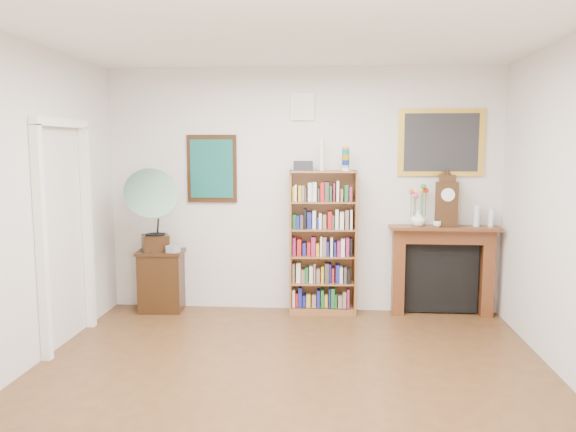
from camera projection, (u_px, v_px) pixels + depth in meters
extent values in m
cube|color=#4B2D16|center=(284.00, 406.00, 4.17)|extent=(4.50, 5.00, 0.01)
cube|color=white|center=(284.00, 15.00, 3.82)|extent=(4.50, 5.00, 0.01)
cube|color=silver|center=(302.00, 191.00, 6.47)|extent=(4.50, 0.01, 2.80)
cube|color=silver|center=(206.00, 336.00, 1.52)|extent=(4.50, 0.01, 2.80)
cube|color=white|center=(41.00, 245.00, 4.93)|extent=(0.08, 0.08, 2.10)
cube|color=white|center=(88.00, 229.00, 5.86)|extent=(0.08, 0.08, 2.10)
cube|color=white|center=(61.00, 123.00, 5.26)|extent=(0.08, 1.02, 0.08)
cube|color=black|center=(212.00, 169.00, 6.50)|extent=(0.58, 0.03, 0.78)
cube|color=#11524B|center=(212.00, 169.00, 6.48)|extent=(0.50, 0.01, 0.67)
cube|color=white|center=(303.00, 107.00, 6.33)|extent=(0.26, 0.03, 0.30)
cube|color=silver|center=(302.00, 107.00, 6.31)|extent=(0.22, 0.01, 0.26)
cube|color=gold|center=(441.00, 143.00, 6.26)|extent=(0.95, 0.03, 0.75)
cube|color=#262628|center=(441.00, 142.00, 6.24)|extent=(0.82, 0.01, 0.65)
cube|color=brown|center=(291.00, 242.00, 6.40)|extent=(0.04, 0.27, 1.64)
cube|color=brown|center=(355.00, 243.00, 6.34)|extent=(0.04, 0.27, 1.64)
cube|color=brown|center=(323.00, 171.00, 6.27)|extent=(0.77, 0.31, 0.02)
cube|color=brown|center=(322.00, 310.00, 6.47)|extent=(0.77, 0.31, 0.07)
cube|color=brown|center=(323.00, 241.00, 6.49)|extent=(0.75, 0.06, 1.64)
cube|color=brown|center=(322.00, 283.00, 6.43)|extent=(0.72, 0.29, 0.02)
cube|color=brown|center=(322.00, 256.00, 6.39)|extent=(0.72, 0.29, 0.02)
cube|color=brown|center=(323.00, 229.00, 6.35)|extent=(0.72, 0.29, 0.02)
cube|color=brown|center=(323.00, 202.00, 6.31)|extent=(0.72, 0.29, 0.02)
cube|color=black|center=(161.00, 281.00, 6.51)|extent=(0.55, 0.42, 0.71)
cube|color=#441E0F|center=(398.00, 271.00, 6.39)|extent=(0.14, 0.18, 0.99)
cube|color=#441E0F|center=(487.00, 273.00, 6.31)|extent=(0.14, 0.18, 0.99)
cube|color=#441E0F|center=(443.00, 236.00, 6.30)|extent=(1.12, 0.19, 0.16)
cube|color=#441E0F|center=(444.00, 228.00, 6.25)|extent=(1.21, 0.30, 0.04)
cube|color=black|center=(441.00, 278.00, 6.41)|extent=(0.82, 0.09, 0.79)
cube|color=black|center=(155.00, 243.00, 6.48)|extent=(0.38, 0.38, 0.18)
cylinder|color=black|center=(155.00, 234.00, 6.46)|extent=(0.29, 0.29, 0.01)
cone|color=#2B3E2E|center=(149.00, 202.00, 6.24)|extent=(0.83, 0.90, 0.75)
cube|color=#B7B8C4|center=(173.00, 249.00, 6.35)|extent=(0.15, 0.15, 0.08)
cube|color=black|center=(446.00, 204.00, 6.22)|extent=(0.26, 0.17, 0.49)
cylinder|color=white|center=(448.00, 195.00, 6.14)|extent=(0.15, 0.04, 0.15)
cube|color=black|center=(447.00, 179.00, 6.19)|extent=(0.19, 0.14, 0.09)
imported|color=white|center=(418.00, 218.00, 6.27)|extent=(0.19, 0.19, 0.17)
imported|color=silver|center=(437.00, 224.00, 6.19)|extent=(0.10, 0.10, 0.07)
cylinder|color=silver|center=(477.00, 216.00, 6.22)|extent=(0.07, 0.07, 0.24)
cylinder|color=silver|center=(491.00, 218.00, 6.22)|extent=(0.06, 0.06, 0.20)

